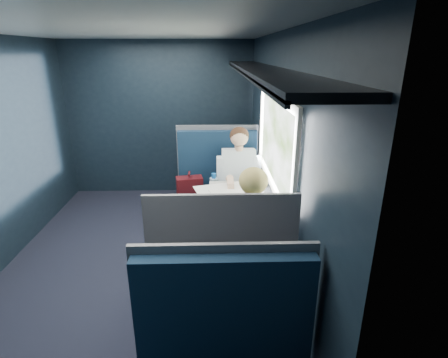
{
  "coord_description": "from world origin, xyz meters",
  "views": [
    {
      "loc": [
        0.8,
        -3.22,
        2.13
      ],
      "look_at": [
        0.9,
        0.0,
        0.95
      ],
      "focal_mm": 28.0,
      "sensor_mm": 36.0,
      "label": 1
    }
  ],
  "objects_px": {
    "seat_row_front": "(217,172)",
    "bottle_small": "(251,179)",
    "man": "(239,177)",
    "cup": "(261,180)",
    "seat_bay_near": "(217,195)",
    "woman": "(251,234)",
    "laptop": "(270,188)",
    "seat_bay_far": "(221,279)",
    "table": "(237,205)"
  },
  "relations": [
    {
      "from": "seat_row_front",
      "to": "bottle_small",
      "type": "bearing_deg",
      "value": -76.37
    },
    {
      "from": "man",
      "to": "cup",
      "type": "bearing_deg",
      "value": -50.03
    },
    {
      "from": "seat_bay_near",
      "to": "man",
      "type": "height_order",
      "value": "man"
    },
    {
      "from": "woman",
      "to": "laptop",
      "type": "bearing_deg",
      "value": 71.51
    },
    {
      "from": "man",
      "to": "woman",
      "type": "bearing_deg",
      "value": -90.0
    },
    {
      "from": "seat_row_front",
      "to": "laptop",
      "type": "relative_size",
      "value": 3.71
    },
    {
      "from": "seat_bay_near",
      "to": "seat_bay_far",
      "type": "bearing_deg",
      "value": -89.57
    },
    {
      "from": "seat_bay_near",
      "to": "man",
      "type": "xyz_separation_m",
      "value": [
        0.26,
        -0.17,
        0.3
      ]
    },
    {
      "from": "table",
      "to": "man",
      "type": "height_order",
      "value": "man"
    },
    {
      "from": "laptop",
      "to": "cup",
      "type": "height_order",
      "value": "laptop"
    },
    {
      "from": "woman",
      "to": "bottle_small",
      "type": "xyz_separation_m",
      "value": [
        0.1,
        1.05,
        0.1
      ]
    },
    {
      "from": "cup",
      "to": "seat_bay_far",
      "type": "bearing_deg",
      "value": -110.28
    },
    {
      "from": "seat_bay_far",
      "to": "laptop",
      "type": "relative_size",
      "value": 4.03
    },
    {
      "from": "seat_row_front",
      "to": "bottle_small",
      "type": "height_order",
      "value": "seat_row_front"
    },
    {
      "from": "seat_bay_near",
      "to": "seat_bay_far",
      "type": "xyz_separation_m",
      "value": [
        0.01,
        -1.75,
        -0.01
      ]
    },
    {
      "from": "seat_bay_far",
      "to": "bottle_small",
      "type": "xyz_separation_m",
      "value": [
        0.35,
        1.21,
        0.41
      ]
    },
    {
      "from": "seat_bay_near",
      "to": "woman",
      "type": "distance_m",
      "value": 1.63
    },
    {
      "from": "seat_bay_far",
      "to": "laptop",
      "type": "bearing_deg",
      "value": 62.21
    },
    {
      "from": "seat_bay_near",
      "to": "laptop",
      "type": "distance_m",
      "value": 0.99
    },
    {
      "from": "seat_row_front",
      "to": "bottle_small",
      "type": "distance_m",
      "value": 1.56
    },
    {
      "from": "seat_bay_far",
      "to": "seat_row_front",
      "type": "relative_size",
      "value": 1.09
    },
    {
      "from": "seat_bay_near",
      "to": "laptop",
      "type": "height_order",
      "value": "seat_bay_near"
    },
    {
      "from": "laptop",
      "to": "cup",
      "type": "distance_m",
      "value": 0.3
    },
    {
      "from": "seat_row_front",
      "to": "cup",
      "type": "bearing_deg",
      "value": -70.72
    },
    {
      "from": "seat_row_front",
      "to": "man",
      "type": "height_order",
      "value": "man"
    },
    {
      "from": "bottle_small",
      "to": "cup",
      "type": "height_order",
      "value": "bottle_small"
    },
    {
      "from": "table",
      "to": "laptop",
      "type": "distance_m",
      "value": 0.4
    },
    {
      "from": "man",
      "to": "laptop",
      "type": "xyz_separation_m",
      "value": [
        0.28,
        -0.57,
        0.08
      ]
    },
    {
      "from": "seat_bay_far",
      "to": "seat_row_front",
      "type": "bearing_deg",
      "value": 90.0
    },
    {
      "from": "table",
      "to": "woman",
      "type": "height_order",
      "value": "woman"
    },
    {
      "from": "seat_bay_far",
      "to": "woman",
      "type": "bearing_deg",
      "value": 33.82
    },
    {
      "from": "woman",
      "to": "table",
      "type": "bearing_deg",
      "value": 95.45
    },
    {
      "from": "table",
      "to": "cup",
      "type": "relative_size",
      "value": 11.32
    },
    {
      "from": "seat_row_front",
      "to": "seat_bay_far",
      "type": "bearing_deg",
      "value": -90.0
    },
    {
      "from": "laptop",
      "to": "bottle_small",
      "type": "relative_size",
      "value": 1.56
    },
    {
      "from": "cup",
      "to": "seat_row_front",
      "type": "bearing_deg",
      "value": 109.28
    },
    {
      "from": "table",
      "to": "laptop",
      "type": "relative_size",
      "value": 3.2
    },
    {
      "from": "seat_bay_near",
      "to": "bottle_small",
      "type": "relative_size",
      "value": 6.29
    },
    {
      "from": "bottle_small",
      "to": "woman",
      "type": "bearing_deg",
      "value": -95.66
    },
    {
      "from": "table",
      "to": "woman",
      "type": "distance_m",
      "value": 0.71
    },
    {
      "from": "seat_bay_near",
      "to": "seat_row_front",
      "type": "distance_m",
      "value": 0.93
    },
    {
      "from": "seat_row_front",
      "to": "laptop",
      "type": "xyz_separation_m",
      "value": [
        0.53,
        -1.66,
        0.39
      ]
    },
    {
      "from": "laptop",
      "to": "seat_bay_near",
      "type": "bearing_deg",
      "value": 126.34
    },
    {
      "from": "seat_bay_far",
      "to": "woman",
      "type": "distance_m",
      "value": 0.43
    },
    {
      "from": "woman",
      "to": "laptop",
      "type": "distance_m",
      "value": 0.89
    },
    {
      "from": "man",
      "to": "laptop",
      "type": "bearing_deg",
      "value": -63.66
    },
    {
      "from": "man",
      "to": "laptop",
      "type": "distance_m",
      "value": 0.64
    },
    {
      "from": "table",
      "to": "laptop",
      "type": "xyz_separation_m",
      "value": [
        0.35,
        0.13,
        0.14
      ]
    },
    {
      "from": "seat_row_front",
      "to": "cup",
      "type": "distance_m",
      "value": 1.5
    },
    {
      "from": "man",
      "to": "seat_row_front",
      "type": "bearing_deg",
      "value": 102.83
    }
  ]
}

